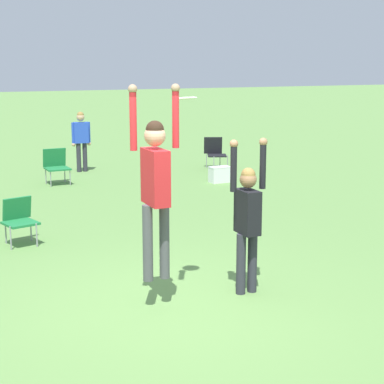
{
  "coord_description": "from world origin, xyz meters",
  "views": [
    {
      "loc": [
        -3.05,
        -6.6,
        2.87
      ],
      "look_at": [
        0.42,
        0.35,
        1.3
      ],
      "focal_mm": 60.0,
      "sensor_mm": 36.0,
      "label": 1
    }
  ],
  "objects": [
    {
      "name": "ground_plane",
      "position": [
        0.0,
        0.0,
        0.0
      ],
      "size": [
        120.0,
        120.0,
        0.0
      ],
      "primitive_type": "plane",
      "color": "#608C47"
    },
    {
      "name": "person_jumping",
      "position": [
        -0.18,
        0.08,
        1.58
      ],
      "size": [
        0.63,
        0.48,
        2.29
      ],
      "rotation": [
        0.0,
        0.0,
        1.52
      ],
      "color": "#4C4C51",
      "rests_on": "ground_plane"
    },
    {
      "name": "person_defending",
      "position": [
        1.03,
        0.02,
        1.03
      ],
      "size": [
        0.52,
        0.38,
        1.97
      ],
      "rotation": [
        0.0,
        0.0,
        -1.62
      ],
      "color": "#2D2D38",
      "rests_on": "ground_plane"
    },
    {
      "name": "frisbee",
      "position": [
        0.28,
        0.22,
        2.46
      ],
      "size": [
        0.25,
        0.25,
        0.05
      ],
      "color": "white"
    },
    {
      "name": "camping_chair_0",
      "position": [
        0.84,
        8.48,
        0.48
      ],
      "size": [
        0.55,
        0.59,
        0.85
      ],
      "rotation": [
        0.0,
        0.0,
        3.14
      ],
      "color": "gray",
      "rests_on": "ground_plane"
    },
    {
      "name": "camping_chair_2",
      "position": [
        -1.07,
        3.57,
        0.43
      ],
      "size": [
        0.57,
        0.61,
        0.75
      ],
      "rotation": [
        0.0,
        0.0,
        3.37
      ],
      "color": "gray",
      "rests_on": "ground_plane"
    },
    {
      "name": "camping_chair_3",
      "position": [
        5.37,
        8.81,
        0.48
      ],
      "size": [
        0.67,
        0.73,
        0.86
      ],
      "rotation": [
        0.0,
        0.0,
        2.7
      ],
      "color": "gray",
      "rests_on": "ground_plane"
    },
    {
      "name": "person_spectator_near",
      "position": [
        1.91,
        9.91,
        0.95
      ],
      "size": [
        0.53,
        0.25,
        1.6
      ],
      "rotation": [
        0.0,
        0.0,
        -0.15
      ],
      "color": "#2D2D38",
      "rests_on": "ground_plane"
    },
    {
      "name": "cooler_box",
      "position": [
        4.46,
        6.88,
        0.2
      ],
      "size": [
        0.51,
        0.29,
        0.39
      ],
      "color": "white",
      "rests_on": "ground_plane"
    }
  ]
}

